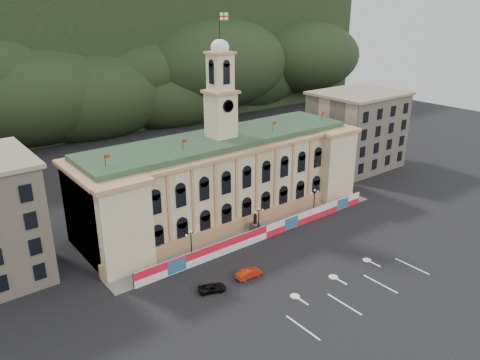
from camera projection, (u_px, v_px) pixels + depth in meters
ground at (331, 275)px, 70.63m from camera, size 260.00×260.00×0.00m
lane_markings at (357, 290)px, 66.95m from camera, size 26.00×10.00×0.02m
hill_ridge at (54, 64)px, 153.62m from camera, size 230.00×80.00×64.00m
city_hall at (223, 176)px, 88.20m from camera, size 56.20×17.60×37.10m
side_building_right at (357, 130)px, 114.79m from camera, size 21.00×17.00×18.60m
hoarding_fence at (266, 232)px, 81.33m from camera, size 50.00×0.44×2.50m
pavement at (256, 232)px, 83.69m from camera, size 56.00×5.50×0.16m
statue at (255, 226)px, 83.48m from camera, size 1.40×1.40×3.72m
lamp_left at (191, 242)px, 74.03m from camera, size 1.96×0.44×5.15m
lamp_center at (259, 219)px, 82.07m from camera, size 1.96×0.44×5.15m
lamp_right at (314, 199)px, 90.10m from camera, size 1.96×0.44×5.15m
red_sedan at (249, 273)px, 69.95m from camera, size 1.72×4.28×1.38m
black_suv at (212, 288)px, 66.58m from camera, size 4.64×5.30×1.12m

